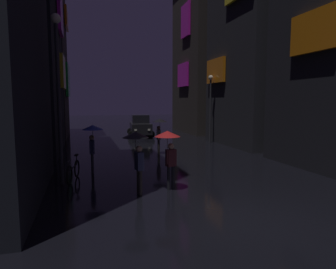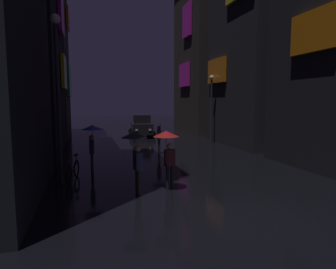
{
  "view_description": "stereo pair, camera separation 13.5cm",
  "coord_description": "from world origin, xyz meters",
  "px_view_note": "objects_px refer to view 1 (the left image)",
  "views": [
    {
      "loc": [
        -4.17,
        -6.57,
        3.15
      ],
      "look_at": [
        0.0,
        8.07,
        1.43
      ],
      "focal_mm": 32.0,
      "sensor_mm": 36.0,
      "label": 1
    },
    {
      "loc": [
        -4.04,
        -6.6,
        3.15
      ],
      "look_at": [
        0.0,
        8.07,
        1.43
      ],
      "focal_mm": 32.0,
      "sensor_mm": 36.0,
      "label": 2
    }
  ],
  "objects_px": {
    "car_distant": "(140,126)",
    "streetlamp_left_near": "(58,82)",
    "pedestrian_foreground_left_black": "(159,126)",
    "streetlamp_right_far": "(210,100)",
    "pedestrian_near_crossing_black": "(137,145)",
    "pedestrian_midstreet_centre_red": "(169,144)",
    "bicycle_parked_at_storefront": "(73,171)",
    "pedestrian_midstreet_left_blue": "(92,135)"
  },
  "relations": [
    {
      "from": "pedestrian_near_crossing_black",
      "to": "streetlamp_left_near",
      "type": "height_order",
      "value": "streetlamp_left_near"
    },
    {
      "from": "pedestrian_midstreet_centre_red",
      "to": "car_distant",
      "type": "bearing_deg",
      "value": 82.83
    },
    {
      "from": "bicycle_parked_at_storefront",
      "to": "car_distant",
      "type": "bearing_deg",
      "value": 69.12
    },
    {
      "from": "streetlamp_right_far",
      "to": "car_distant",
      "type": "bearing_deg",
      "value": 128.23
    },
    {
      "from": "bicycle_parked_at_storefront",
      "to": "car_distant",
      "type": "height_order",
      "value": "car_distant"
    },
    {
      "from": "pedestrian_foreground_left_black",
      "to": "pedestrian_midstreet_left_blue",
      "type": "bearing_deg",
      "value": -136.11
    },
    {
      "from": "pedestrian_midstreet_centre_red",
      "to": "streetlamp_left_near",
      "type": "height_order",
      "value": "streetlamp_left_near"
    },
    {
      "from": "pedestrian_near_crossing_black",
      "to": "streetlamp_left_near",
      "type": "relative_size",
      "value": 0.34
    },
    {
      "from": "pedestrian_midstreet_left_blue",
      "to": "pedestrian_near_crossing_black",
      "type": "height_order",
      "value": "same"
    },
    {
      "from": "pedestrian_midstreet_left_blue",
      "to": "streetlamp_right_far",
      "type": "distance_m",
      "value": 11.62
    },
    {
      "from": "pedestrian_midstreet_centre_red",
      "to": "car_distant",
      "type": "xyz_separation_m",
      "value": [
        2.04,
        16.2,
        -0.74
      ]
    },
    {
      "from": "pedestrian_foreground_left_black",
      "to": "bicycle_parked_at_storefront",
      "type": "distance_m",
      "value": 6.9
    },
    {
      "from": "pedestrian_midstreet_left_blue",
      "to": "bicycle_parked_at_storefront",
      "type": "bearing_deg",
      "value": -127.93
    },
    {
      "from": "streetlamp_right_far",
      "to": "pedestrian_midstreet_left_blue",
      "type": "bearing_deg",
      "value": -139.77
    },
    {
      "from": "pedestrian_midstreet_centre_red",
      "to": "streetlamp_left_near",
      "type": "distance_m",
      "value": 4.66
    },
    {
      "from": "pedestrian_midstreet_left_blue",
      "to": "streetlamp_left_near",
      "type": "distance_m",
      "value": 2.88
    },
    {
      "from": "car_distant",
      "to": "pedestrian_midstreet_centre_red",
      "type": "bearing_deg",
      "value": -97.17
    },
    {
      "from": "car_distant",
      "to": "streetlamp_left_near",
      "type": "height_order",
      "value": "streetlamp_left_near"
    },
    {
      "from": "car_distant",
      "to": "pedestrian_near_crossing_black",
      "type": "bearing_deg",
      "value": -101.02
    },
    {
      "from": "pedestrian_near_crossing_black",
      "to": "car_distant",
      "type": "height_order",
      "value": "pedestrian_near_crossing_black"
    },
    {
      "from": "pedestrian_foreground_left_black",
      "to": "pedestrian_near_crossing_black",
      "type": "distance_m",
      "value": 7.66
    },
    {
      "from": "pedestrian_midstreet_left_blue",
      "to": "pedestrian_near_crossing_black",
      "type": "bearing_deg",
      "value": -68.5
    },
    {
      "from": "pedestrian_midstreet_centre_red",
      "to": "bicycle_parked_at_storefront",
      "type": "xyz_separation_m",
      "value": [
        -3.27,
        2.28,
        -1.28
      ]
    },
    {
      "from": "pedestrian_midstreet_left_blue",
      "to": "pedestrian_midstreet_centre_red",
      "type": "height_order",
      "value": "same"
    },
    {
      "from": "pedestrian_near_crossing_black",
      "to": "streetlamp_left_near",
      "type": "xyz_separation_m",
      "value": [
        -2.54,
        1.95,
        2.18
      ]
    },
    {
      "from": "pedestrian_foreground_left_black",
      "to": "car_distant",
      "type": "relative_size",
      "value": 0.49
    },
    {
      "from": "streetlamp_right_far",
      "to": "pedestrian_midstreet_centre_red",
      "type": "bearing_deg",
      "value": -120.47
    },
    {
      "from": "pedestrian_midstreet_centre_red",
      "to": "pedestrian_foreground_left_black",
      "type": "distance_m",
      "value": 7.27
    },
    {
      "from": "pedestrian_near_crossing_black",
      "to": "car_distant",
      "type": "relative_size",
      "value": 0.49
    },
    {
      "from": "bicycle_parked_at_storefront",
      "to": "streetlamp_left_near",
      "type": "xyz_separation_m",
      "value": [
        -0.4,
        -0.42,
        3.46
      ]
    },
    {
      "from": "pedestrian_midstreet_centre_red",
      "to": "streetlamp_left_near",
      "type": "relative_size",
      "value": 0.34
    },
    {
      "from": "bicycle_parked_at_storefront",
      "to": "car_distant",
      "type": "distance_m",
      "value": 14.9
    },
    {
      "from": "streetlamp_right_far",
      "to": "pedestrian_foreground_left_black",
      "type": "bearing_deg",
      "value": -143.08
    },
    {
      "from": "pedestrian_foreground_left_black",
      "to": "streetlamp_left_near",
      "type": "xyz_separation_m",
      "value": [
        -5.16,
        -5.25,
        2.18
      ]
    },
    {
      "from": "pedestrian_midstreet_centre_red",
      "to": "car_distant",
      "type": "distance_m",
      "value": 16.34
    },
    {
      "from": "pedestrian_midstreet_left_blue",
      "to": "pedestrian_near_crossing_black",
      "type": "relative_size",
      "value": 1.0
    },
    {
      "from": "pedestrian_foreground_left_black",
      "to": "streetlamp_right_far",
      "type": "height_order",
      "value": "streetlamp_right_far"
    },
    {
      "from": "pedestrian_midstreet_left_blue",
      "to": "streetlamp_right_far",
      "type": "xyz_separation_m",
      "value": [
        8.8,
        7.44,
        1.51
      ]
    },
    {
      "from": "pedestrian_midstreet_left_blue",
      "to": "pedestrian_foreground_left_black",
      "type": "distance_m",
      "value": 5.49
    },
    {
      "from": "pedestrian_midstreet_centre_red",
      "to": "pedestrian_foreground_left_black",
      "type": "bearing_deg",
      "value": 78.22
    },
    {
      "from": "bicycle_parked_at_storefront",
      "to": "streetlamp_left_near",
      "type": "height_order",
      "value": "streetlamp_left_near"
    },
    {
      "from": "bicycle_parked_at_storefront",
      "to": "car_distant",
      "type": "xyz_separation_m",
      "value": [
        5.31,
        13.91,
        0.54
      ]
    }
  ]
}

